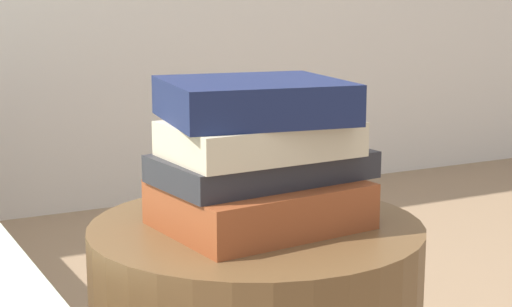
% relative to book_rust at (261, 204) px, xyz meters
% --- Properties ---
extents(book_rust, '(0.26, 0.22, 0.06)m').
position_rel_book_rust_xyz_m(book_rust, '(0.00, 0.00, 0.00)').
color(book_rust, '#994723').
rests_on(book_rust, side_table).
extents(book_charcoal, '(0.29, 0.18, 0.04)m').
position_rel_book_rust_xyz_m(book_charcoal, '(0.01, 0.01, 0.05)').
color(book_charcoal, '#28282D').
rests_on(book_charcoal, book_rust).
extents(book_cream, '(0.24, 0.17, 0.04)m').
position_rel_book_rust_xyz_m(book_cream, '(-0.01, -0.00, 0.09)').
color(book_cream, beige).
rests_on(book_cream, book_charcoal).
extents(book_navy, '(0.25, 0.24, 0.05)m').
position_rel_book_rust_xyz_m(book_navy, '(-0.00, 0.02, 0.14)').
color(book_navy, '#19234C').
rests_on(book_navy, book_cream).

